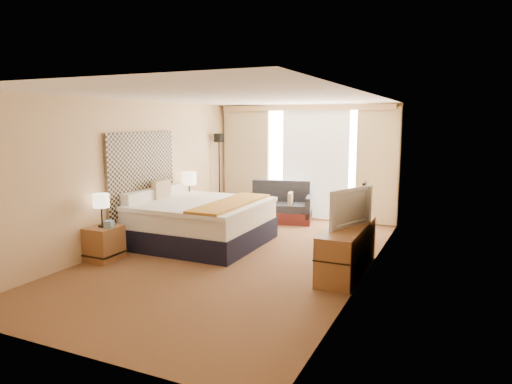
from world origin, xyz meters
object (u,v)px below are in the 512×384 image
at_px(media_dresser, 347,249).
at_px(desk_chair, 356,213).
at_px(floor_lamp, 219,158).
at_px(bed, 198,221).
at_px(loveseat, 280,208).
at_px(nightstand_left, 104,244).
at_px(nightstand_right, 189,215).
at_px(lamp_left, 101,201).
at_px(television, 346,206).
at_px(lamp_right, 189,179).

xyz_separation_m(media_dresser, desk_chair, (-0.33, 2.11, 0.13)).
height_order(media_dresser, floor_lamp, floor_lamp).
bearing_deg(bed, loveseat, 73.67).
xyz_separation_m(nightstand_left, media_dresser, (3.70, 1.05, 0.07)).
distance_m(nightstand_right, loveseat, 2.05).
relative_size(lamp_left, television, 0.55).
relative_size(loveseat, floor_lamp, 0.80).
bearing_deg(media_dresser, lamp_right, 159.05).
distance_m(floor_lamp, television, 4.64).
relative_size(lamp_left, lamp_right, 0.84).
height_order(bed, loveseat, bed).
distance_m(media_dresser, floor_lamp, 4.80).
bearing_deg(floor_lamp, bed, -70.32).
xyz_separation_m(nightstand_left, television, (3.65, 1.09, 0.71)).
distance_m(lamp_left, television, 3.82).
height_order(floor_lamp, lamp_right, floor_lamp).
bearing_deg(television, lamp_left, 129.35).
bearing_deg(floor_lamp, lamp_right, -86.53).
bearing_deg(bed, television, -9.07).
relative_size(nightstand_right, loveseat, 0.35).
bearing_deg(nightstand_left, loveseat, 68.98).
bearing_deg(loveseat, media_dresser, -65.84).
bearing_deg(loveseat, desk_chair, -35.06).
relative_size(desk_chair, television, 1.11).
bearing_deg(nightstand_right, loveseat, 43.00).
xyz_separation_m(loveseat, lamp_right, (-1.44, -1.45, 0.75)).
relative_size(bed, floor_lamp, 1.19).
xyz_separation_m(bed, television, (2.84, -0.45, 0.57)).
height_order(nightstand_right, television, television).
height_order(desk_chair, lamp_left, lamp_left).
xyz_separation_m(media_dresser, bed, (-2.89, 0.49, 0.06)).
height_order(nightstand_left, bed, bed).
bearing_deg(lamp_right, nightstand_left, -91.34).
height_order(media_dresser, lamp_right, lamp_right).
distance_m(nightstand_left, lamp_left, 0.69).
bearing_deg(nightstand_left, lamp_left, -109.30).
bearing_deg(floor_lamp, desk_chair, -12.07).
bearing_deg(lamp_left, media_dresser, 16.02).
bearing_deg(loveseat, lamp_left, -124.59).
height_order(lamp_left, television, television).
relative_size(floor_lamp, desk_chair, 1.78).
height_order(nightstand_right, lamp_right, lamp_right).
xyz_separation_m(bed, lamp_right, (-0.75, 0.90, 0.63)).
relative_size(nightstand_right, media_dresser, 0.31).
relative_size(nightstand_left, lamp_left, 1.02).
height_order(nightstand_left, lamp_left, lamp_left).
height_order(bed, lamp_right, lamp_right).
relative_size(nightstand_right, lamp_right, 0.86).
xyz_separation_m(lamp_right, television, (3.59, -1.36, -0.06)).
relative_size(bed, television, 2.35).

